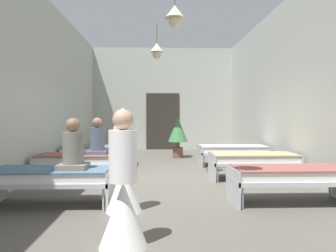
{
  "coord_description": "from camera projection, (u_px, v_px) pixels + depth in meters",
  "views": [
    {
      "loc": [
        -0.25,
        -6.81,
        1.39
      ],
      "look_at": [
        0.0,
        0.04,
        1.19
      ],
      "focal_mm": 33.03,
      "sensor_mm": 36.0,
      "label": 1
    }
  ],
  "objects": [
    {
      "name": "patient_seated_secondary",
      "position": [
        97.0,
        141.0,
        6.78
      ],
      "size": [
        0.44,
        0.44,
        0.8
      ],
      "color": "#515B70",
      "rests_on": "bed_left_row_1"
    },
    {
      "name": "bed_left_row_1",
      "position": [
        81.0,
        160.0,
        6.77
      ],
      "size": [
        1.9,
        0.84,
        0.57
      ],
      "color": "#B7BCC1",
      "rests_on": "ground"
    },
    {
      "name": "bed_right_row_2",
      "position": [
        232.0,
        150.0,
        8.8
      ],
      "size": [
        1.9,
        0.84,
        0.57
      ],
      "color": "#B7BCC1",
      "rests_on": "ground"
    },
    {
      "name": "room_shell",
      "position": [
        166.0,
        87.0,
        8.1
      ],
      "size": [
        6.32,
        13.0,
        4.33
      ],
      "color": "#B2B7AD",
      "rests_on": "ground"
    },
    {
      "name": "ground_plane",
      "position": [
        168.0,
        182.0,
        6.85
      ],
      "size": [
        6.52,
        13.4,
        0.1
      ],
      "primitive_type": "cube",
      "color": "#59544C"
    },
    {
      "name": "bed_left_row_2",
      "position": [
        98.0,
        151.0,
        8.67
      ],
      "size": [
        1.9,
        0.84,
        0.57
      ],
      "color": "#B7BCC1",
      "rests_on": "ground"
    },
    {
      "name": "nurse_near_aisle",
      "position": [
        123.0,
        198.0,
        3.28
      ],
      "size": [
        0.52,
        0.52,
        1.49
      ],
      "rotation": [
        0.0,
        0.0,
        6.22
      ],
      "color": "white",
      "rests_on": "ground"
    },
    {
      "name": "bed_right_row_1",
      "position": [
        253.0,
        159.0,
        6.9
      ],
      "size": [
        1.9,
        0.84,
        0.57
      ],
      "color": "#B7BCC1",
      "rests_on": "ground"
    },
    {
      "name": "bed_left_row_0",
      "position": [
        52.0,
        177.0,
        4.87
      ],
      "size": [
        1.9,
        0.84,
        0.57
      ],
      "color": "#B7BCC1",
      "rests_on": "ground"
    },
    {
      "name": "potted_plant",
      "position": [
        178.0,
        132.0,
        10.53
      ],
      "size": [
        0.67,
        0.67,
        1.37
      ],
      "color": "brown",
      "rests_on": "ground"
    },
    {
      "name": "bed_right_row_0",
      "position": [
        290.0,
        175.0,
        5.01
      ],
      "size": [
        1.9,
        0.84,
        0.57
      ],
      "color": "#B7BCC1",
      "rests_on": "ground"
    },
    {
      "name": "patient_seated_primary",
      "position": [
        73.0,
        150.0,
        4.83
      ],
      "size": [
        0.44,
        0.44,
        0.8
      ],
      "color": "slate",
      "rests_on": "bed_left_row_0"
    },
    {
      "name": "nurse_mid_aisle",
      "position": [
        124.0,
        176.0,
        4.51
      ],
      "size": [
        0.52,
        0.52,
        1.49
      ],
      "rotation": [
        0.0,
        0.0,
        3.86
      ],
      "color": "white",
      "rests_on": "ground"
    }
  ]
}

